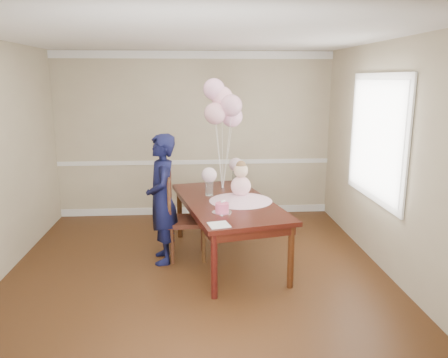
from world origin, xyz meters
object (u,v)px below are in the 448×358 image
(dining_table_top, at_px, (228,202))
(dining_chair_seat, at_px, (187,221))
(woman, at_px, (162,199))
(birthday_cake, at_px, (222,207))

(dining_table_top, height_order, dining_chair_seat, dining_table_top)
(woman, bearing_deg, birthday_cake, 47.30)
(birthday_cake, relative_size, woman, 0.10)
(dining_chair_seat, bearing_deg, birthday_cake, -56.53)
(dining_table_top, xyz_separation_m, woman, (-0.81, -0.00, 0.06))
(dining_chair_seat, bearing_deg, dining_table_top, -10.75)
(birthday_cake, relative_size, dining_chair_seat, 0.32)
(birthday_cake, bearing_deg, woman, 144.99)
(birthday_cake, bearing_deg, dining_chair_seat, 124.82)
(woman, bearing_deg, dining_table_top, 82.39)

